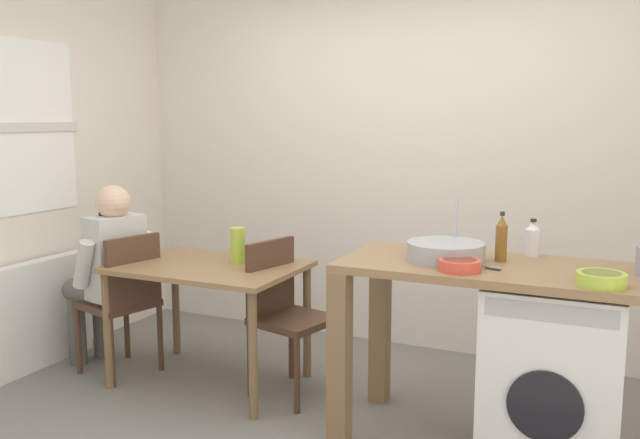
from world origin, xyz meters
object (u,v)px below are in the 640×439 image
(chair_person_seat, at_px, (124,297))
(chair_opposite, at_px, (284,308))
(seated_person, at_px, (108,267))
(bottle_squat_brown, at_px, (533,239))
(vase, at_px, (238,246))
(washing_machine, at_px, (553,373))
(colander, at_px, (601,278))
(bottle_tall_green, at_px, (501,239))
(mixing_bowl, at_px, (460,265))
(dining_table, at_px, (208,280))

(chair_person_seat, height_order, chair_opposite, same)
(seated_person, xyz_separation_m, bottle_squat_brown, (2.54, 0.25, 0.33))
(bottle_squat_brown, bearing_deg, vase, -177.71)
(washing_machine, xyz_separation_m, colander, (0.19, -0.22, 0.52))
(bottle_tall_green, xyz_separation_m, colander, (0.46, -0.31, -0.08))
(bottle_squat_brown, distance_m, mixing_bowl, 0.54)
(chair_opposite, relative_size, colander, 4.50)
(washing_machine, relative_size, bottle_squat_brown, 4.52)
(colander, bearing_deg, washing_machine, 130.74)
(dining_table, height_order, mixing_bowl, mixing_bowl)
(colander, bearing_deg, seated_person, 175.02)
(dining_table, bearing_deg, chair_person_seat, -167.83)
(chair_opposite, bearing_deg, chair_person_seat, -65.41)
(mixing_bowl, xyz_separation_m, vase, (-1.44, 0.41, -0.10))
(mixing_bowl, bearing_deg, chair_opposite, 161.13)
(chair_person_seat, xyz_separation_m, seated_person, (-0.16, 0.04, 0.16))
(seated_person, height_order, mixing_bowl, seated_person)
(chair_opposite, distance_m, bottle_squat_brown, 1.45)
(chair_opposite, bearing_deg, colander, 91.12)
(chair_person_seat, xyz_separation_m, washing_machine, (2.54, 0.01, -0.08))
(chair_opposite, relative_size, bottle_squat_brown, 4.73)
(washing_machine, relative_size, colander, 4.30)
(vase, bearing_deg, chair_opposite, -5.51)
(seated_person, bearing_deg, washing_machine, -76.58)
(mixing_bowl, relative_size, vase, 0.88)
(chair_person_seat, distance_m, mixing_bowl, 2.19)
(bottle_squat_brown, bearing_deg, washing_machine, -61.11)
(bottle_tall_green, distance_m, vase, 1.58)
(dining_table, relative_size, chair_opposite, 1.22)
(bottle_squat_brown, bearing_deg, seated_person, -174.46)
(bottle_tall_green, bearing_deg, chair_person_seat, -177.47)
(bottle_squat_brown, distance_m, vase, 1.70)
(seated_person, bearing_deg, vase, -64.04)
(colander, bearing_deg, vase, 168.05)
(dining_table, distance_m, washing_machine, 2.01)
(seated_person, distance_m, mixing_bowl, 2.32)
(seated_person, bearing_deg, bottle_tall_green, -74.43)
(mixing_bowl, bearing_deg, colander, -1.92)
(bottle_squat_brown, bearing_deg, bottle_tall_green, -123.33)
(chair_opposite, distance_m, mixing_bowl, 1.25)
(chair_opposite, xyz_separation_m, washing_machine, (1.52, -0.18, -0.08))
(chair_person_seat, xyz_separation_m, mixing_bowl, (2.13, -0.19, 0.44))
(chair_opposite, relative_size, vase, 4.13)
(washing_machine, distance_m, mixing_bowl, 0.69)
(bottle_tall_green, xyz_separation_m, vase, (-1.57, 0.12, -0.18))
(washing_machine, distance_m, colander, 0.59)
(seated_person, relative_size, colander, 6.00)
(vase, bearing_deg, mixing_bowl, -15.95)
(vase, bearing_deg, chair_person_seat, -162.64)
(chair_opposite, height_order, vase, vase)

